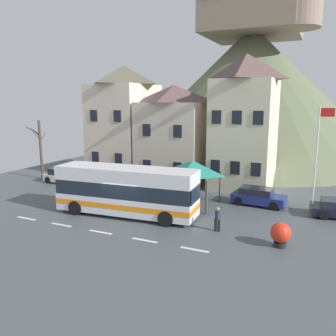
# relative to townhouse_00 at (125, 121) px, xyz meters

# --- Properties ---
(ground_plane) EXTENTS (40.00, 60.00, 0.07)m
(ground_plane) POSITION_rel_townhouse_00_xyz_m (7.58, -12.45, -5.69)
(ground_plane) COLOR #474F53
(townhouse_00) EXTENTS (5.41, 6.96, 11.33)m
(townhouse_00) POSITION_rel_townhouse_00_xyz_m (0.00, 0.00, 0.00)
(townhouse_00) COLOR beige
(townhouse_00) RESTS_ON ground_plane
(townhouse_01) EXTENTS (6.16, 5.33, 9.22)m
(townhouse_01) POSITION_rel_townhouse_00_xyz_m (5.99, -0.81, -1.05)
(townhouse_01) COLOR beige
(townhouse_01) RESTS_ON ground_plane
(townhouse_02) EXTENTS (5.11, 5.73, 11.74)m
(townhouse_02) POSITION_rel_townhouse_00_xyz_m (12.73, -0.61, 0.20)
(townhouse_02) COLOR beige
(townhouse_02) RESTS_ON ground_plane
(hilltop_castle) EXTENTS (36.29, 36.29, 23.85)m
(hilltop_castle) POSITION_rel_townhouse_00_xyz_m (9.43, 17.50, 3.53)
(hilltop_castle) COLOR #5E664A
(hilltop_castle) RESTS_ON ground_plane
(transit_bus) EXTENTS (9.96, 3.26, 3.33)m
(transit_bus) POSITION_rel_townhouse_00_xyz_m (7.33, -11.88, -3.99)
(transit_bus) COLOR silver
(transit_bus) RESTS_ON ground_plane
(bus_shelter) EXTENTS (3.60, 3.60, 3.40)m
(bus_shelter) POSITION_rel_townhouse_00_xyz_m (10.60, -7.77, -2.79)
(bus_shelter) COLOR #473D33
(bus_shelter) RESTS_ON ground_plane
(parked_car_00) EXTENTS (4.03, 2.09, 1.32)m
(parked_car_00) POSITION_rel_townhouse_00_xyz_m (15.11, -5.67, -5.02)
(parked_car_00) COLOR navy
(parked_car_00) RESTS_ON ground_plane
(parked_car_01) EXTENTS (4.22, 2.19, 1.33)m
(parked_car_01) POSITION_rel_townhouse_00_xyz_m (1.97, -5.28, -5.02)
(parked_car_01) COLOR navy
(parked_car_01) RESTS_ON ground_plane
(parked_car_02) EXTENTS (4.03, 2.10, 1.41)m
(parked_car_02) POSITION_rel_townhouse_00_xyz_m (-3.18, -6.09, -4.98)
(parked_car_02) COLOR silver
(parked_car_02) RESTS_ON ground_plane
(pedestrian_00) EXTENTS (0.36, 0.35, 1.50)m
(pedestrian_00) POSITION_rel_townhouse_00_xyz_m (11.10, -10.13, -4.83)
(pedestrian_00) COLOR #38332D
(pedestrian_00) RESTS_ON ground_plane
(pedestrian_01) EXTENTS (0.37, 0.30, 1.51)m
(pedestrian_01) POSITION_rel_townhouse_00_xyz_m (13.89, -12.22, -4.87)
(pedestrian_01) COLOR black
(pedestrian_01) RESTS_ON ground_plane
(public_bench) EXTENTS (1.52, 0.48, 0.87)m
(public_bench) POSITION_rel_townhouse_00_xyz_m (8.79, -5.39, -5.20)
(public_bench) COLOR #33473D
(public_bench) RESTS_ON ground_plane
(flagpole) EXTENTS (0.95, 0.10, 7.35)m
(flagpole) POSITION_rel_townhouse_00_xyz_m (19.01, -6.52, -1.42)
(flagpole) COLOR silver
(flagpole) RESTS_ON ground_plane
(harbour_buoy) EXTENTS (1.11, 1.11, 1.36)m
(harbour_buoy) POSITION_rel_townhouse_00_xyz_m (17.63, -13.03, -4.91)
(harbour_buoy) COLOR black
(harbour_buoy) RESTS_ON ground_plane
(bare_tree_00) EXTENTS (1.73, 1.32, 5.87)m
(bare_tree_00) POSITION_rel_townhouse_00_xyz_m (-6.54, -5.47, -2.56)
(bare_tree_00) COLOR #47382D
(bare_tree_00) RESTS_ON ground_plane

